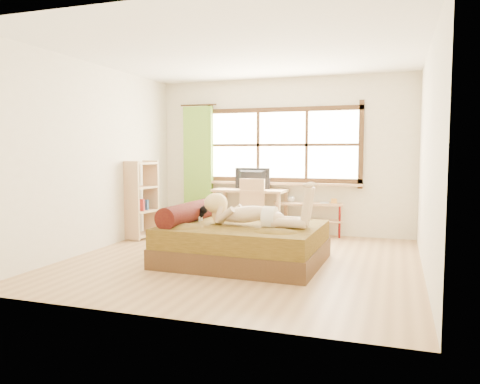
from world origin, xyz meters
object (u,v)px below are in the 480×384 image
(bed, at_px, (240,242))
(desk, at_px, (250,195))
(pipe_shelf, at_px, (309,212))
(bookshelf, at_px, (141,199))
(chair, at_px, (250,205))
(kitten, at_px, (195,212))
(woman, at_px, (253,202))

(bed, relative_size, desk, 1.59)
(pipe_shelf, height_order, bookshelf, bookshelf)
(bed, height_order, chair, chair)
(kitten, distance_m, pipe_shelf, 2.39)
(bed, xyz_separation_m, pipe_shelf, (0.51, 2.16, 0.15))
(chair, bearing_deg, bed, -74.55)
(bed, relative_size, kitten, 6.81)
(bed, bearing_deg, pipe_shelf, 78.32)
(chair, bearing_deg, woman, -68.82)
(desk, xyz_separation_m, pipe_shelf, (1.01, 0.12, -0.26))
(bed, relative_size, chair, 2.07)
(woman, relative_size, desk, 1.09)
(kitten, bearing_deg, bookshelf, 146.81)
(woman, bearing_deg, bed, 167.16)
(pipe_shelf, xyz_separation_m, bookshelf, (-2.59, -1.08, 0.23))
(kitten, height_order, desk, desk)
(bookshelf, bearing_deg, desk, 38.68)
(kitten, height_order, bookshelf, bookshelf)
(woman, height_order, bookshelf, bookshelf)
(pipe_shelf, bearing_deg, bed, -112.21)
(woman, distance_m, pipe_shelf, 2.27)
(kitten, xyz_separation_m, desk, (0.18, 1.94, 0.06))
(woman, relative_size, kitten, 4.67)
(woman, height_order, chair, woman)
(bed, xyz_separation_m, desk, (-0.49, 2.04, 0.41))
(bed, xyz_separation_m, chair, (-0.39, 1.68, 0.28))
(woman, distance_m, desk, 2.21)
(pipe_shelf, bearing_deg, kitten, -128.70)
(desk, relative_size, chair, 1.30)
(chair, relative_size, pipe_shelf, 0.84)
(desk, distance_m, chair, 0.40)
(desk, relative_size, pipe_shelf, 1.09)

